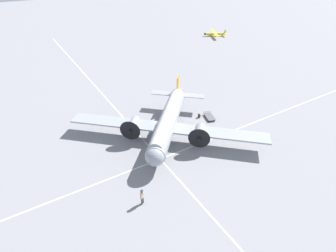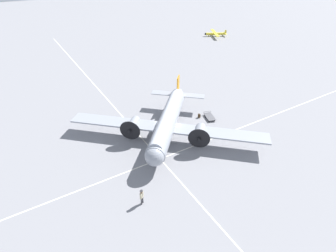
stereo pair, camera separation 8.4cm
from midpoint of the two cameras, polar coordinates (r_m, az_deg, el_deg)
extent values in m
plane|color=gray|center=(35.90, -0.07, -2.04)|extent=(300.00, 300.00, 0.00)
cube|color=silver|center=(34.60, -4.89, -3.70)|extent=(120.00, 0.16, 0.01)
cube|color=silver|center=(33.37, 3.30, -5.22)|extent=(0.16, 120.00, 0.01)
cylinder|color=#9399A3|center=(34.64, -0.07, 1.04)|extent=(12.44, 11.66, 2.34)
cylinder|color=silver|center=(34.30, -0.07, 1.95)|extent=(11.44, 10.66, 1.64)
sphere|color=#9399A3|center=(28.82, -2.94, -6.61)|extent=(2.23, 2.23, 2.23)
cylinder|color=#9399A3|center=(40.91, 1.95, 6.56)|extent=(2.99, 2.89, 1.29)
cube|color=orange|center=(40.69, 2.13, 8.96)|extent=(1.29, 1.19, 2.69)
cube|color=#9399A3|center=(41.17, 2.04, 6.92)|extent=(6.64, 7.07, 0.10)
cube|color=#9399A3|center=(33.91, -0.42, -0.33)|extent=(19.16, 20.66, 0.20)
cylinder|color=#9399A3|center=(33.23, 6.93, -1.35)|extent=(2.72, 2.65, 1.29)
cylinder|color=black|center=(32.10, 6.70, -2.72)|extent=(1.85, 2.02, 2.71)
sphere|color=black|center=(32.00, 6.68, -2.85)|extent=(0.45, 0.45, 0.45)
cylinder|color=#9399A3|center=(34.72, -7.63, 0.25)|extent=(2.72, 2.65, 1.29)
cylinder|color=black|center=(33.64, -8.34, -1.00)|extent=(1.85, 2.02, 2.71)
sphere|color=black|center=(33.54, -8.41, -1.12)|extent=(0.45, 0.45, 0.45)
cylinder|color=#4C4C51|center=(34.00, 6.86, -2.47)|extent=(0.18, 0.18, 0.93)
cylinder|color=black|center=(34.27, 6.81, -3.11)|extent=(1.01, 0.96, 1.10)
cylinder|color=#4C4C51|center=(35.45, -7.39, -0.86)|extent=(0.18, 0.18, 0.93)
cylinder|color=black|center=(35.71, -7.34, -1.49)|extent=(1.01, 0.96, 1.10)
cylinder|color=#4C4C51|center=(30.98, -2.16, -6.86)|extent=(0.14, 0.14, 0.87)
cylinder|color=black|center=(31.26, -2.14, -7.47)|extent=(0.64, 0.61, 0.70)
cylinder|color=#2D2D33|center=(27.01, -5.55, -15.65)|extent=(0.12, 0.12, 0.86)
cylinder|color=#2D2D33|center=(26.87, -5.82, -16.01)|extent=(0.12, 0.12, 0.86)
cube|color=beige|center=(26.38, -5.77, -14.76)|extent=(0.39, 0.45, 0.64)
sphere|color=#8C6647|center=(26.04, -5.83, -14.08)|extent=(0.29, 0.29, 0.29)
cylinder|color=beige|center=(26.55, -5.49, -14.45)|extent=(0.10, 0.10, 0.61)
cylinder|color=beige|center=(26.26, -6.06, -15.18)|extent=(0.10, 0.10, 0.61)
cube|color=black|center=(26.29, -5.58, -14.73)|extent=(0.04, 0.05, 0.41)
cylinder|color=#2D2D33|center=(25.95, -5.85, -13.90)|extent=(0.42, 0.42, 0.07)
cube|color=#47331E|center=(39.99, 6.73, 2.23)|extent=(0.41, 0.20, 0.58)
cube|color=#312315|center=(39.83, 6.76, 2.62)|extent=(0.15, 0.14, 0.02)
cube|color=#56565B|center=(40.00, 8.99, 2.06)|extent=(2.59, 1.81, 0.04)
cube|color=#56565B|center=(40.79, 8.44, 3.16)|extent=(0.39, 1.11, 0.04)
cylinder|color=#56565B|center=(41.03, 9.14, 3.11)|extent=(0.04, 0.04, 0.22)
cylinder|color=#56565B|center=(40.66, 7.71, 2.94)|extent=(0.04, 0.04, 0.22)
cylinder|color=black|center=(39.55, 10.05, 1.29)|extent=(0.28, 0.14, 0.28)
cylinder|color=black|center=(39.23, 8.81, 1.13)|extent=(0.28, 0.14, 0.28)
cylinder|color=black|center=(40.95, 9.12, 2.57)|extent=(0.28, 0.14, 0.28)
cylinder|color=black|center=(40.63, 7.92, 2.43)|extent=(0.28, 0.14, 0.28)
cylinder|color=yellow|center=(85.49, 10.23, 19.15)|extent=(3.42, 5.68, 0.74)
sphere|color=black|center=(84.82, 8.05, 19.23)|extent=(0.66, 0.66, 0.66)
cube|color=yellow|center=(85.34, 10.02, 19.38)|extent=(8.45, 4.98, 0.08)
cube|color=yellow|center=(86.09, 12.29, 19.44)|extent=(0.30, 0.50, 0.96)
cube|color=yellow|center=(86.20, 12.25, 19.13)|extent=(2.83, 1.77, 0.04)
cylinder|color=black|center=(85.16, 8.71, 18.83)|extent=(0.20, 0.29, 0.28)
cylinder|color=#4C4C51|center=(85.13, 8.72, 18.90)|extent=(0.06, 0.06, 0.21)
cylinder|color=black|center=(85.08, 10.53, 18.66)|extent=(0.20, 0.29, 0.28)
cylinder|color=#4C4C51|center=(85.05, 10.53, 18.72)|extent=(0.06, 0.06, 0.21)
cylinder|color=black|center=(86.34, 10.32, 18.88)|extent=(0.20, 0.29, 0.28)
cylinder|color=#4C4C51|center=(86.31, 10.33, 18.95)|extent=(0.06, 0.06, 0.21)
camera|label=1|loc=(0.04, -90.07, -0.05)|focal=28.00mm
camera|label=2|loc=(0.04, 89.93, 0.05)|focal=28.00mm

